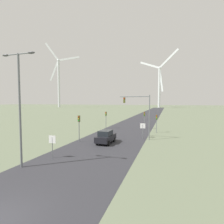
{
  "coord_description": "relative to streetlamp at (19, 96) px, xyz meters",
  "views": [
    {
      "loc": [
        8.06,
        -6.06,
        5.87
      ],
      "look_at": [
        0.0,
        19.18,
        4.28
      ],
      "focal_mm": 28.0,
      "sensor_mm": 36.0,
      "label": 1
    }
  ],
  "objects": [
    {
      "name": "traffic_light_mast_overhead",
      "position": [
        8.22,
        14.82,
        -1.46
      ],
      "size": [
        4.69,
        0.35,
        6.89
      ],
      "color": "slate",
      "rests_on": "ground"
    },
    {
      "name": "traffic_light_post_mid_left",
      "position": [
        -0.33,
        23.34,
        -3.63
      ],
      "size": [
        0.28,
        0.34,
        3.67
      ],
      "color": "slate",
      "rests_on": "ground"
    },
    {
      "name": "traffic_light_post_mid_right",
      "position": [
        7.68,
        25.22,
        -3.62
      ],
      "size": [
        0.28,
        0.34,
        3.68
      ],
      "color": "slate",
      "rests_on": "ground"
    },
    {
      "name": "wind_turbine_left",
      "position": [
        4.2,
        165.03,
        18.61
      ],
      "size": [
        37.12,
        17.51,
        53.72
      ],
      "color": "silver",
      "rests_on": "ground"
    },
    {
      "name": "traffic_light_post_near_right",
      "position": [
        10.43,
        21.38,
        -3.81
      ],
      "size": [
        0.28,
        0.34,
        3.41
      ],
      "color": "slate",
      "rests_on": "ground"
    },
    {
      "name": "streetlamp",
      "position": [
        0.0,
        0.0,
        0.0
      ],
      "size": [
        3.49,
        0.32,
        10.06
      ],
      "color": "slate",
      "rests_on": "ground"
    },
    {
      "name": "stop_sign_near",
      "position": [
        1.07,
        2.96,
        -4.66
      ],
      "size": [
        0.81,
        0.07,
        2.37
      ],
      "color": "slate",
      "rests_on": "ground"
    },
    {
      "name": "traffic_light_post_near_left",
      "position": [
        0.17,
        10.34,
        -3.49
      ],
      "size": [
        0.28,
        0.34,
        3.86
      ],
      "color": "slate",
      "rests_on": "ground"
    },
    {
      "name": "wind_turbine_far_left",
      "position": [
        -96.31,
        145.56,
        23.88
      ],
      "size": [
        36.29,
        7.05,
        67.06
      ],
      "color": "silver",
      "rests_on": "ground"
    },
    {
      "name": "stop_sign_far",
      "position": [
        8.64,
        15.65,
        -4.64
      ],
      "size": [
        0.81,
        0.07,
        2.41
      ],
      "color": "slate",
      "rests_on": "ground"
    },
    {
      "name": "road_surface",
      "position": [
        4.31,
        41.95,
        -6.32
      ],
      "size": [
        10.0,
        240.0,
        0.01
      ],
      "color": "#2D2D33",
      "rests_on": "ground"
    },
    {
      "name": "car_approaching",
      "position": [
        4.11,
        10.84,
        -5.41
      ],
      "size": [
        1.9,
        4.14,
        1.83
      ],
      "color": "black",
      "rests_on": "ground"
    }
  ]
}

